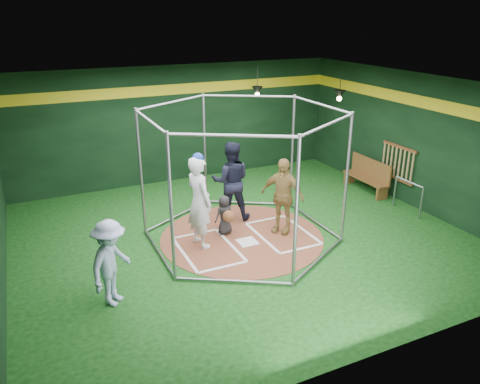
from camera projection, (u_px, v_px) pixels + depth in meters
name	position (u px, v px, depth m)	size (l,w,h in m)	color
room_shell	(242.00, 166.00, 10.32)	(10.10, 9.10, 3.53)	#0D3B0D
clay_disc	(242.00, 237.00, 10.94)	(3.80, 3.80, 0.01)	brown
home_plate	(247.00, 242.00, 10.69)	(0.43, 0.43, 0.01)	white
batter_box_left	(208.00, 249.00, 10.35)	(1.17, 1.77, 0.01)	white
batter_box_right	(282.00, 233.00, 11.10)	(1.17, 1.77, 0.01)	white
batting_cage	(242.00, 177.00, 10.40)	(4.05, 4.67, 3.00)	gray
bat_rack	(398.00, 163.00, 12.85)	(0.07, 1.25, 0.98)	brown
pendant_lamp_near	(257.00, 90.00, 13.86)	(0.34, 0.34, 0.90)	black
pendant_lamp_far	(340.00, 94.00, 13.22)	(0.34, 0.34, 0.90)	black
batter_figure	(199.00, 201.00, 10.19)	(0.65, 0.85, 2.16)	silver
visitor_leopard	(282.00, 196.00, 10.89)	(1.07, 0.44, 1.82)	tan
catcher_figure	(225.00, 215.00, 10.92)	(0.51, 0.58, 0.95)	black
umpire	(231.00, 181.00, 11.57)	(0.97, 0.76, 2.00)	black
bystander_blue	(111.00, 263.00, 8.21)	(1.05, 0.60, 1.62)	#B0C4EA
dugout_bench	(368.00, 175.00, 13.60)	(0.39, 1.65, 0.96)	brown
steel_railing	(408.00, 192.00, 12.12)	(0.05, 1.00, 0.86)	gray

